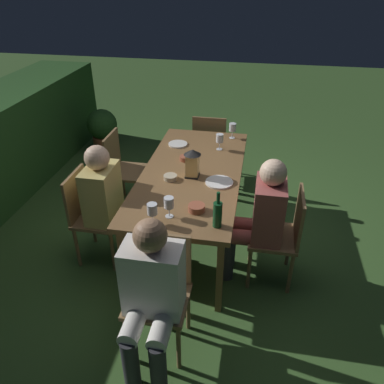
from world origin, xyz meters
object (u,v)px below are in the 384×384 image
Objects in this scene: chair_head_far at (210,144)px; bowl_olives at (197,208)px; bowl_bread at (185,158)px; green_bottle_on_table at (218,214)px; chair_side_right_a at (91,212)px; wine_glass_c at (220,139)px; bowl_salad at (170,177)px; dining_table at (192,176)px; person_in_rust at (260,216)px; person_in_mustard at (110,200)px; chair_side_right_b at (124,167)px; wine_glass_a at (233,128)px; chair_head_near at (160,288)px; plate_a at (178,144)px; plate_b at (219,182)px; wine_glass_d at (169,204)px; chair_side_left_a at (282,233)px; wine_glass_b at (152,210)px; lantern_centerpiece at (192,162)px; potted_plant_by_hedge at (103,130)px; person_in_cream at (151,293)px.

chair_head_far is 1.91m from bowl_olives.
green_bottle_on_table is at bearing -156.60° from bowl_bread.
wine_glass_c is at bearing -46.86° from chair_side_right_a.
bowl_olives is 1.09× the size of bowl_salad.
person_in_rust is at bearing -124.44° from dining_table.
chair_side_right_a is 0.25m from person_in_mustard.
chair_side_right_b reaches higher than dining_table.
bowl_olives is (-1.49, 0.14, -0.09)m from wine_glass_a.
bowl_olives is at bearing 111.17° from person_in_rust.
chair_head_near is 1.00× the size of chair_head_far.
wine_glass_a reaches higher than bowl_bread.
person_in_rust is 0.53m from green_bottle_on_table.
bowl_salad is (-0.40, 0.06, -0.00)m from bowl_bread.
wine_glass_a is at bearing -8.03° from chair_head_near.
person_in_rust is 1.36m from plate_a.
plate_b is at bearing -88.06° from bowl_salad.
plate_b is at bearing -168.96° from chair_head_far.
chair_head_far is 5.15× the size of wine_glass_c.
bowl_olives is at bearing -161.19° from plate_a.
person_in_mustard is 0.84m from bowl_olives.
wine_glass_d reaches higher than dining_table.
wine_glass_c is at bearing -85.53° from chair_side_right_b.
wine_glass_a reaches higher than chair_side_left_a.
person_in_rust reaches higher than bowl_olives.
plate_a is (1.42, 0.12, -0.11)m from wine_glass_b.
wine_glass_a is 1.00× the size of wine_glass_b.
chair_side_left_a is 1.46m from wine_glass_a.
bowl_salad is (-0.19, 0.16, 0.07)m from dining_table.
chair_side_right_b is (0.89, 0.00, 0.00)m from chair_side_right_a.
bowl_salad reaches higher than plate_a.
chair_side_left_a is at bearing -146.12° from wine_glass_c.
person_in_rust reaches higher than chair_head_near.
chair_side_right_b is 7.82× the size of bowl_bread.
chair_head_near is 7.18× the size of bowl_salad.
chair_head_near is at bearing -159.94° from wine_glass_b.
chair_side_left_a is at bearing -67.15° from wine_glass_b.
wine_glass_d reaches higher than chair_side_right_a.
person_in_rust reaches higher than chair_side_right_a.
chair_side_left_a is at bearing -113.30° from lantern_centerpiece.
wine_glass_d is at bearing -42.87° from wine_glass_b.
green_bottle_on_table is at bearing -110.24° from person_in_mustard.
person_in_mustard is at bearing 39.34° from chair_head_near.
wine_glass_a is at bearing -14.21° from wine_glass_b.
chair_head_near is 5.15× the size of wine_glass_d.
wine_glass_c is (-0.71, -0.19, 0.38)m from chair_head_far.
bowl_olives is at bearing -143.04° from potted_plant_by_hedge.
chair_head_far is at bearing -20.77° from plate_a.
lantern_centerpiece is 0.79m from wine_glass_b.
bowl_salad is (-0.71, 0.36, -0.10)m from wine_glass_c.
green_bottle_on_table is at bearing -28.30° from person_in_cream.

